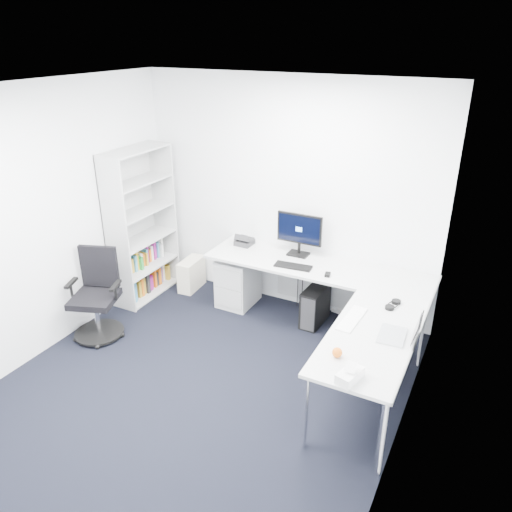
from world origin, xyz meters
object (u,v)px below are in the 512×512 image
at_px(bookshelf, 141,225).
at_px(task_chair, 94,297).
at_px(monitor, 299,234).
at_px(l_desk, 304,309).
at_px(laptop, 393,325).

xyz_separation_m(bookshelf, task_chair, (0.15, -1.04, -0.44)).
distance_m(bookshelf, monitor, 1.94).
distance_m(l_desk, task_chair, 2.26).
height_order(bookshelf, monitor, bookshelf).
bearing_deg(laptop, bookshelf, 163.43).
bearing_deg(monitor, laptop, -41.85).
xyz_separation_m(l_desk, monitor, (-0.29, 0.51, 0.63)).
height_order(monitor, laptop, monitor).
bearing_deg(task_chair, bookshelf, 78.16).
distance_m(bookshelf, laptop, 3.32).
xyz_separation_m(l_desk, laptop, (1.06, -0.68, 0.48)).
bearing_deg(l_desk, laptop, -32.55).
distance_m(task_chair, laptop, 3.12).
relative_size(task_chair, laptop, 3.09).
bearing_deg(task_chair, l_desk, 6.08).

